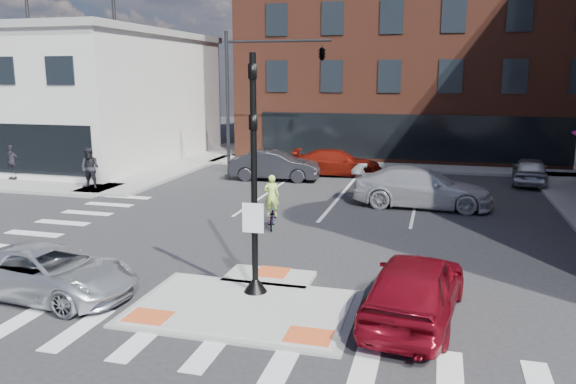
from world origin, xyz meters
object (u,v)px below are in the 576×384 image
(bg_car_silver, at_px, (530,171))
(pedestrian_a, at_px, (90,168))
(bg_car_red, at_px, (337,163))
(silver_suv, at_px, (49,272))
(red_sedan, at_px, (415,287))
(pedestrian_b, at_px, (12,162))
(bg_car_dark, at_px, (275,165))
(white_pickup, at_px, (422,187))
(cyclist, at_px, (272,210))

(bg_car_silver, relative_size, pedestrian_a, 2.13)
(bg_car_silver, relative_size, bg_car_red, 0.84)
(silver_suv, xyz_separation_m, bg_car_red, (3.94, 19.48, 0.07))
(red_sedan, bearing_deg, bg_car_silver, -97.92)
(silver_suv, height_order, pedestrian_b, pedestrian_b)
(red_sedan, distance_m, bg_car_red, 19.19)
(red_sedan, relative_size, pedestrian_a, 2.40)
(red_sedan, relative_size, bg_car_dark, 0.98)
(silver_suv, bearing_deg, white_pickup, -29.48)
(silver_suv, distance_m, white_pickup, 15.55)
(red_sedan, height_order, cyclist, cyclist)
(red_sedan, relative_size, pedestrian_b, 2.57)
(cyclist, xyz_separation_m, pedestrian_a, (-10.50, 4.17, 0.47))
(silver_suv, relative_size, red_sedan, 0.99)
(red_sedan, distance_m, bg_car_silver, 19.14)
(bg_car_silver, height_order, cyclist, cyclist)
(silver_suv, height_order, bg_car_silver, bg_car_silver)
(red_sedan, relative_size, bg_car_silver, 1.13)
(white_pickup, relative_size, bg_car_silver, 1.38)
(silver_suv, relative_size, bg_car_silver, 1.11)
(bg_car_silver, xyz_separation_m, pedestrian_b, (-26.39, -6.48, 0.36))
(cyclist, relative_size, pedestrian_b, 1.08)
(silver_suv, distance_m, bg_car_silver, 24.03)
(red_sedan, height_order, pedestrian_b, pedestrian_b)
(red_sedan, distance_m, pedestrian_a, 19.42)
(bg_car_silver, xyz_separation_m, cyclist, (-10.48, -11.66, -0.05))
(white_pickup, height_order, bg_car_red, white_pickup)
(silver_suv, xyz_separation_m, pedestrian_a, (-6.91, 11.99, 0.49))
(white_pickup, relative_size, pedestrian_a, 2.95)
(bg_car_red, bearing_deg, silver_suv, 163.19)
(bg_car_silver, bearing_deg, cyclist, 54.49)
(white_pickup, distance_m, pedestrian_b, 21.16)
(pedestrian_a, xyz_separation_m, pedestrian_b, (-5.41, 1.01, -0.07))
(red_sedan, bearing_deg, bg_car_red, -67.25)
(red_sedan, height_order, bg_car_dark, red_sedan)
(white_pickup, height_order, bg_car_dark, white_pickup)
(bg_car_silver, distance_m, pedestrian_b, 27.18)
(silver_suv, height_order, bg_car_red, bg_car_red)
(red_sedan, xyz_separation_m, bg_car_silver, (4.97, 18.48, -0.09))
(cyclist, relative_size, pedestrian_a, 1.01)
(silver_suv, relative_size, bg_car_red, 0.94)
(bg_car_silver, bearing_deg, pedestrian_a, 26.09)
(white_pickup, bearing_deg, silver_suv, 146.41)
(bg_car_silver, bearing_deg, pedestrian_b, 20.25)
(bg_car_red, height_order, cyclist, cyclist)
(pedestrian_b, bearing_deg, red_sedan, -25.94)
(red_sedan, xyz_separation_m, pedestrian_a, (-16.01, 10.99, 0.33))
(bg_car_dark, bearing_deg, cyclist, -168.97)
(bg_car_dark, height_order, pedestrian_b, pedestrian_b)
(pedestrian_a, bearing_deg, bg_car_dark, 32.80)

